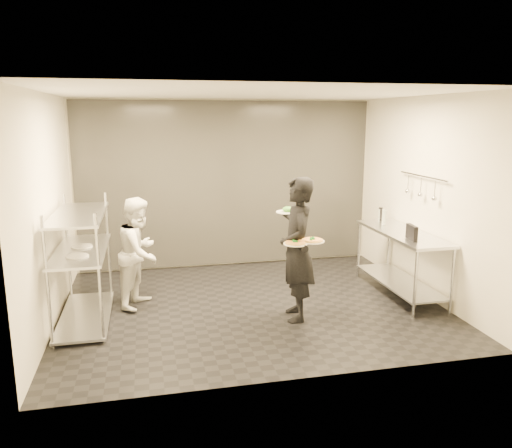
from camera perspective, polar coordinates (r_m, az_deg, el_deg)
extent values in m
cube|color=black|center=(6.86, -0.47, -9.28)|extent=(5.00, 4.00, 0.00)
cube|color=white|center=(6.40, -0.51, 14.77)|extent=(5.00, 4.00, 0.00)
cube|color=silver|center=(8.43, -3.34, 4.57)|extent=(5.00, 0.00, 2.80)
cube|color=silver|center=(4.59, 4.74, -1.86)|extent=(5.00, 0.00, 2.80)
cube|color=silver|center=(6.45, -22.76, 1.31)|extent=(0.00, 4.00, 2.80)
cube|color=silver|center=(7.41, 18.79, 2.90)|extent=(0.00, 4.00, 2.80)
cube|color=white|center=(8.40, -3.31, 4.55)|extent=(4.90, 0.04, 2.74)
cylinder|color=#B3B5BA|center=(5.85, -22.75, -6.30)|extent=(0.04, 0.04, 1.50)
cylinder|color=#B3B5BA|center=(7.32, -20.71, -2.56)|extent=(0.04, 0.04, 1.50)
cylinder|color=#B3B5BA|center=(5.78, -17.45, -6.13)|extent=(0.04, 0.04, 1.50)
cylinder|color=#B3B5BA|center=(7.26, -16.49, -2.38)|extent=(0.04, 0.04, 1.50)
cube|color=silver|center=(6.76, -18.86, -9.84)|extent=(0.60, 1.60, 0.03)
cube|color=silver|center=(6.50, -19.37, -2.87)|extent=(0.60, 1.60, 0.03)
cube|color=silver|center=(6.41, -19.65, 1.03)|extent=(0.60, 1.60, 0.03)
cylinder|color=silver|center=(6.16, -19.75, -3.47)|extent=(0.26, 0.26, 0.01)
cylinder|color=silver|center=(6.59, -19.29, -2.44)|extent=(0.26, 0.26, 0.01)
cylinder|color=#B3B5BA|center=(6.62, 17.75, -6.56)|extent=(0.04, 0.04, 0.90)
cylinder|color=#B3B5BA|center=(8.08, 11.66, -2.86)|extent=(0.04, 0.04, 0.90)
cylinder|color=#B3B5BA|center=(6.89, 21.51, -6.10)|extent=(0.04, 0.04, 0.90)
cylinder|color=#B3B5BA|center=(8.31, 14.94, -2.62)|extent=(0.04, 0.04, 0.90)
cube|color=silver|center=(7.54, 16.06, -6.34)|extent=(0.57, 1.71, 0.03)
cube|color=silver|center=(7.35, 16.39, -1.00)|extent=(0.60, 1.80, 0.04)
cylinder|color=#B3B5BA|center=(7.34, 18.55, 5.21)|extent=(0.02, 1.20, 0.02)
cylinder|color=#B3B5BA|center=(7.05, 19.79, 3.79)|extent=(0.01, 0.01, 0.22)
sphere|color=#B3B5BA|center=(7.07, 19.71, 2.75)|extent=(0.07, 0.07, 0.07)
cylinder|color=#B3B5BA|center=(7.35, 18.35, 4.20)|extent=(0.01, 0.01, 0.22)
sphere|color=#B3B5BA|center=(7.37, 18.28, 3.20)|extent=(0.07, 0.07, 0.07)
cylinder|color=#B3B5BA|center=(7.65, 17.01, 4.57)|extent=(0.01, 0.01, 0.22)
sphere|color=#B3B5BA|center=(7.67, 16.95, 3.61)|extent=(0.07, 0.07, 0.07)
imported|color=black|center=(6.21, 4.72, -2.91)|extent=(0.51, 0.70, 1.80)
imported|color=silver|center=(6.84, -13.15, -3.15)|extent=(0.81, 0.89, 1.48)
cylinder|color=silver|center=(5.91, 4.52, -2.27)|extent=(0.28, 0.28, 0.01)
cylinder|color=gold|center=(5.91, 4.53, -2.15)|extent=(0.25, 0.25, 0.02)
cylinder|color=#AF5117|center=(5.91, 4.53, -2.06)|extent=(0.22, 0.22, 0.01)
sphere|color=#135614|center=(5.91, 4.53, -1.99)|extent=(0.04, 0.04, 0.04)
cylinder|color=silver|center=(6.02, 6.46, -1.97)|extent=(0.29, 0.29, 0.01)
cylinder|color=gold|center=(6.02, 6.46, -1.85)|extent=(0.26, 0.26, 0.02)
cylinder|color=#AF5117|center=(6.02, 6.47, -1.76)|extent=(0.23, 0.23, 0.01)
sphere|color=#135614|center=(6.02, 6.47, -1.69)|extent=(0.04, 0.04, 0.04)
cylinder|color=silver|center=(6.38, 3.67, 1.38)|extent=(0.31, 0.31, 0.01)
ellipsoid|color=#246218|center=(6.37, 3.68, 1.69)|extent=(0.13, 0.13, 0.07)
cube|color=black|center=(6.88, 17.37, -0.92)|extent=(0.09, 0.28, 0.20)
cylinder|color=gray|center=(7.72, 14.43, 0.77)|extent=(0.06, 0.06, 0.23)
cylinder|color=gray|center=(8.04, 14.01, 1.04)|extent=(0.05, 0.05, 0.18)
cylinder|color=black|center=(8.04, 14.04, 1.13)|extent=(0.06, 0.06, 0.20)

